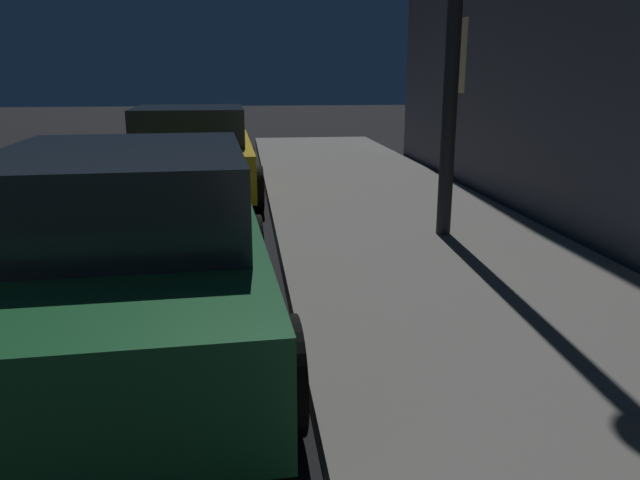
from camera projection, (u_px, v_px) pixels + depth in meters
name	position (u px, v px, depth m)	size (l,w,h in m)	color
car_green	(129.00, 252.00, 4.24)	(2.19, 4.09, 1.43)	#19592D
car_yellow_cab	(192.00, 154.00, 9.60)	(2.15, 4.06, 1.43)	gold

